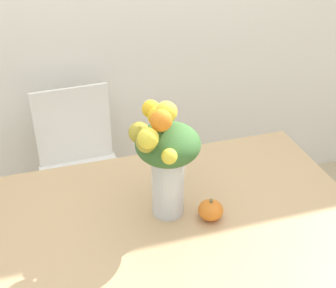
# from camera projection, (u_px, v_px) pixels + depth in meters

# --- Properties ---
(dining_table) EXTENTS (1.40, 0.99, 0.76)m
(dining_table) POSITION_uv_depth(u_px,v_px,m) (176.00, 244.00, 1.73)
(dining_table) COLOR tan
(dining_table) RESTS_ON ground_plane
(flower_vase) EXTENTS (0.24, 0.29, 0.46)m
(flower_vase) POSITION_uv_depth(u_px,v_px,m) (165.00, 154.00, 1.61)
(flower_vase) COLOR silver
(flower_vase) RESTS_ON dining_table
(pumpkin) EXTENTS (0.09, 0.09, 0.08)m
(pumpkin) POSITION_uv_depth(u_px,v_px,m) (210.00, 209.00, 1.70)
(pumpkin) COLOR orange
(pumpkin) RESTS_ON dining_table
(dining_chair_near_window) EXTENTS (0.44, 0.44, 0.90)m
(dining_chair_near_window) POSITION_uv_depth(u_px,v_px,m) (81.00, 171.00, 2.47)
(dining_chair_near_window) COLOR white
(dining_chair_near_window) RESTS_ON ground_plane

